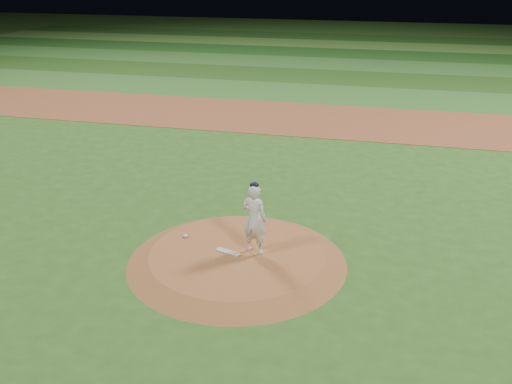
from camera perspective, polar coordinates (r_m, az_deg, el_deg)
ground at (r=14.47m, az=-1.90°, el=-6.97°), size 120.00×120.00×0.00m
infield_dirt_band at (r=27.29m, az=6.06°, el=7.23°), size 70.00×6.00×0.02m
outfield_stripe_0 at (r=32.60m, az=7.46°, el=9.66°), size 70.00×5.00×0.02m
outfield_stripe_1 at (r=37.47m, az=8.39°, el=11.27°), size 70.00×5.00×0.02m
outfield_stripe_2 at (r=42.37m, az=9.12°, el=12.50°), size 70.00×5.00×0.02m
outfield_stripe_3 at (r=47.29m, az=9.70°, el=13.48°), size 70.00×5.00×0.02m
outfield_stripe_4 at (r=52.23m, az=10.17°, el=14.27°), size 70.00×5.00×0.02m
outfield_stripe_5 at (r=57.18m, az=10.56°, el=14.92°), size 70.00×5.00×0.02m
pitchers_mound at (r=14.41m, az=-1.91°, el=-6.54°), size 5.50×5.50×0.25m
pitching_rubber at (r=14.36m, az=-2.79°, el=-6.02°), size 0.68×0.35×0.03m
rosin_bag at (r=15.22m, az=-7.08°, el=-4.37°), size 0.14×0.14×0.08m
pitcher_on_mound at (r=13.98m, az=-0.17°, el=-2.67°), size 0.75×0.58×1.87m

